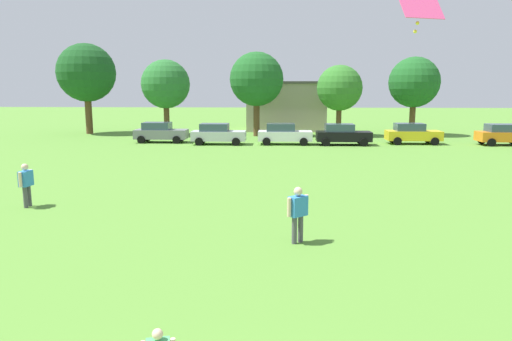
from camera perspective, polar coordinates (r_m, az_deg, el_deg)
The scene contains 16 objects.
ground_plane at distance 33.32m, azimuth 1.05°, elevation 2.13°, with size 160.00×160.00×0.00m, color #568C33.
adult_bystander at distance 13.85m, azimuth 5.03°, elevation -4.73°, with size 0.63×0.59×1.67m.
bystander_near_trees at distance 19.94m, azimuth -25.88°, elevation -1.19°, with size 0.35×0.79×1.67m.
kite at distance 14.24m, azimuth 19.08°, elevation 18.04°, with size 1.35×0.94×1.13m.
parked_car_gray_0 at distance 40.51m, azimuth -11.41°, elevation 4.53°, with size 4.30×2.02×1.68m.
parked_car_silver_1 at distance 38.42m, azimuth -4.61°, elevation 4.41°, with size 4.30×2.02×1.68m.
parked_car_white_2 at distance 38.34m, azimuth 3.37°, elevation 4.42°, with size 4.30×2.02×1.68m.
parked_car_black_3 at distance 38.49m, azimuth 10.33°, elevation 4.30°, with size 4.30×2.02×1.68m.
parked_car_yellow_4 at distance 40.59m, azimuth 18.24°, elevation 4.24°, with size 4.30×2.02×1.68m.
parked_car_orange_5 at distance 42.55m, azimuth 27.69°, elevation 3.85°, with size 4.30×2.02×1.68m.
tree_far_left at distance 50.14m, azimuth -19.69°, elevation 10.95°, with size 5.64×5.64×8.79m.
tree_left at distance 46.47m, azimuth -10.79°, elevation 10.12°, with size 4.59×4.59×7.16m.
tree_center at distance 45.03m, azimuth 0.06°, elevation 10.87°, with size 5.02×5.02×7.82m.
tree_right at distance 45.75m, azimuth 10.00°, elevation 9.70°, with size 4.25×4.25×6.63m.
tree_far_right at distance 48.03m, azimuth 18.45°, elevation 9.98°, with size 4.76×4.76×7.41m.
house_left at distance 52.05m, azimuth 3.64°, elevation 7.75°, with size 8.57×6.57×5.17m.
Camera 1 is at (1.10, -3.01, 4.46)m, focal length 33.34 mm.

